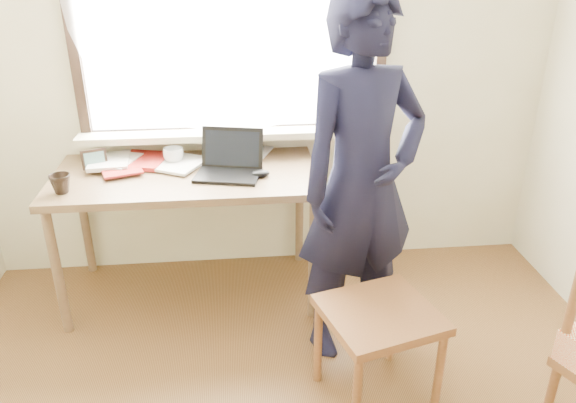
{
  "coord_description": "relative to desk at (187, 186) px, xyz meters",
  "views": [
    {
      "loc": [
        -0.21,
        -1.35,
        1.99
      ],
      "look_at": [
        0.02,
        0.95,
        0.91
      ],
      "focal_mm": 35.0,
      "sensor_mm": 36.0,
      "label": 1
    }
  ],
  "objects": [
    {
      "name": "work_chair",
      "position": [
        0.89,
        -0.98,
        -0.3
      ],
      "size": [
        0.59,
        0.57,
        0.49
      ],
      "color": "brown",
      "rests_on": "ground"
    },
    {
      "name": "laptop",
      "position": [
        0.25,
        -0.03,
        0.14
      ],
      "size": [
        0.41,
        0.36,
        0.24
      ],
      "color": "black",
      "rests_on": "desk"
    },
    {
      "name": "picture_frame",
      "position": [
        -0.51,
        0.1,
        0.14
      ],
      "size": [
        0.14,
        0.06,
        0.11
      ],
      "color": "black",
      "rests_on": "desk"
    },
    {
      "name": "book_b",
      "position": [
        0.33,
        0.3,
        0.09
      ],
      "size": [
        0.24,
        0.28,
        0.02
      ],
      "primitive_type": "imported",
      "rotation": [
        0.0,
        0.0,
        -0.38
      ],
      "color": "white",
      "rests_on": "desk"
    },
    {
      "name": "mug_dark",
      "position": [
        -0.62,
        -0.21,
        0.13
      ],
      "size": [
        0.14,
        0.14,
        0.1
      ],
      "primitive_type": "imported",
      "rotation": [
        0.0,
        0.0,
        -0.32
      ],
      "color": "black",
      "rests_on": "desk"
    },
    {
      "name": "person",
      "position": [
        0.88,
        -0.54,
        0.21
      ],
      "size": [
        0.78,
        0.64,
        1.84
      ],
      "primitive_type": "imported",
      "rotation": [
        0.0,
        0.0,
        0.34
      ],
      "color": "black",
      "rests_on": "ground"
    },
    {
      "name": "book_a",
      "position": [
        -0.44,
        0.21,
        0.1
      ],
      "size": [
        0.27,
        0.33,
        0.03
      ],
      "primitive_type": "imported",
      "rotation": [
        0.0,
        0.0,
        -0.19
      ],
      "color": "white",
      "rests_on": "desk"
    },
    {
      "name": "mug_white",
      "position": [
        -0.08,
        0.16,
        0.13
      ],
      "size": [
        0.13,
        0.13,
        0.09
      ],
      "primitive_type": "imported",
      "rotation": [
        0.0,
        0.0,
        0.1
      ],
      "color": "white",
      "rests_on": "desk"
    },
    {
      "name": "room_shell",
      "position": [
        0.47,
        -1.43,
        0.92
      ],
      "size": [
        3.52,
        4.02,
        2.61
      ],
      "color": "beige",
      "rests_on": "ground"
    },
    {
      "name": "desk",
      "position": [
        0.0,
        0.0,
        0.0
      ],
      "size": [
        1.48,
        0.74,
        0.8
      ],
      "color": "brown",
      "rests_on": "ground"
    },
    {
      "name": "desk_clutter",
      "position": [
        -0.25,
        0.22,
        0.1
      ],
      "size": [
        0.75,
        0.5,
        0.03
      ],
      "color": "white",
      "rests_on": "desk"
    },
    {
      "name": "mouse",
      "position": [
        0.42,
        -0.1,
        0.1
      ],
      "size": [
        0.1,
        0.07,
        0.04
      ],
      "primitive_type": "ellipsoid",
      "color": "black",
      "rests_on": "desk"
    }
  ]
}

